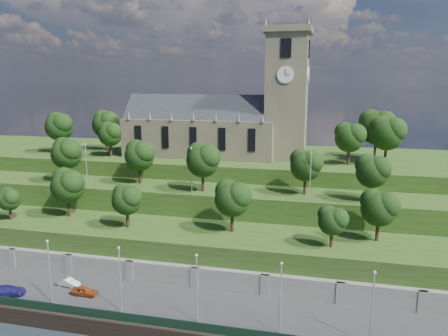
% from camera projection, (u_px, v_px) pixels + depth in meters
% --- Properties ---
extents(promenade, '(160.00, 12.00, 2.00)m').
position_uv_depth(promenade, '(148.00, 308.00, 58.47)').
color(promenade, '#2D2D30').
rests_on(promenade, ground).
extents(quay_wall, '(160.00, 0.50, 2.20)m').
position_uv_depth(quay_wall, '(128.00, 332.00, 52.68)').
color(quay_wall, black).
rests_on(quay_wall, ground).
extents(fence, '(160.00, 0.10, 1.20)m').
position_uv_depth(fence, '(130.00, 318.00, 53.00)').
color(fence, black).
rests_on(fence, promenade).
extents(retaining_wall, '(160.00, 2.10, 5.00)m').
position_uv_depth(retaining_wall, '(164.00, 278.00, 63.87)').
color(retaining_wall, slate).
rests_on(retaining_wall, ground).
extents(embankment_lower, '(160.00, 12.00, 8.00)m').
position_uv_depth(embankment_lower, '(177.00, 253.00, 69.32)').
color(embankment_lower, '#274416').
rests_on(embankment_lower, ground).
extents(embankment_upper, '(160.00, 10.00, 12.00)m').
position_uv_depth(embankment_upper, '(197.00, 220.00, 79.41)').
color(embankment_upper, '#274416').
rests_on(embankment_upper, ground).
extents(hilltop, '(160.00, 32.00, 15.00)m').
position_uv_depth(hilltop, '(224.00, 186.00, 99.14)').
color(hilltop, '#274416').
rests_on(hilltop, ground).
extents(church, '(38.60, 12.35, 27.60)m').
position_uv_depth(church, '(223.00, 121.00, 92.18)').
color(church, brown).
rests_on(church, hilltop).
extents(trees_lower, '(63.57, 8.78, 8.39)m').
position_uv_depth(trees_lower, '(187.00, 197.00, 67.81)').
color(trees_lower, black).
rests_on(trees_lower, embankment_lower).
extents(trees_upper, '(60.63, 8.59, 8.52)m').
position_uv_depth(trees_upper, '(198.00, 158.00, 76.26)').
color(trees_upper, black).
rests_on(trees_upper, embankment_upper).
extents(trees_hilltop, '(76.07, 15.88, 10.18)m').
position_uv_depth(trees_hilltop, '(237.00, 128.00, 90.98)').
color(trees_hilltop, black).
rests_on(trees_hilltop, hilltop).
extents(lamp_posts_promenade, '(60.36, 0.36, 8.86)m').
position_uv_depth(lamp_posts_promenade, '(120.00, 275.00, 54.39)').
color(lamp_posts_promenade, '#B2B2B7').
rests_on(lamp_posts_promenade, promenade).
extents(lamp_posts_upper, '(40.36, 0.36, 7.84)m').
position_uv_depth(lamp_posts_upper, '(191.00, 166.00, 74.49)').
color(lamp_posts_upper, '#B2B2B7').
rests_on(lamp_posts_upper, embankment_upper).
extents(car_left, '(3.68, 1.54, 1.25)m').
position_uv_depth(car_left, '(85.00, 291.00, 59.72)').
color(car_left, '#913C18').
rests_on(car_left, promenade).
extents(car_middle, '(3.57, 1.69, 1.13)m').
position_uv_depth(car_middle, '(69.00, 282.00, 62.40)').
color(car_middle, silver).
rests_on(car_middle, promenade).
extents(car_right, '(5.14, 3.48, 1.38)m').
position_uv_depth(car_right, '(7.00, 291.00, 59.64)').
color(car_right, navy).
rests_on(car_right, promenade).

